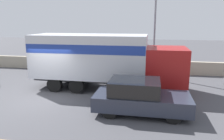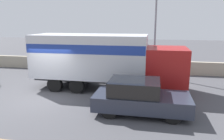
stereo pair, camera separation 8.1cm
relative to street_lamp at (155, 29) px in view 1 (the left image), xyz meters
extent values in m
plane|color=#47474C|center=(-5.64, -6.17, -3.44)|extent=(80.00, 80.00, 0.00)
cube|color=#A39984|center=(-5.64, 0.87, -2.93)|extent=(60.00, 0.35, 1.01)
cylinder|color=slate|center=(0.00, 0.00, -0.65)|extent=(0.14, 0.14, 5.56)
cube|color=maroon|center=(0.69, -3.83, -1.96)|extent=(2.19, 2.43, 2.18)
cube|color=black|center=(1.76, -3.83, -1.53)|extent=(0.06, 2.07, 0.96)
cube|color=#2D2D33|center=(-3.72, -3.83, -2.80)|extent=(6.63, 1.40, 0.25)
cube|color=silver|center=(-3.72, -3.83, -1.44)|extent=(6.63, 2.54, 2.46)
cube|color=navy|center=(-3.72, -3.83, -0.92)|extent=(6.59, 2.56, 0.49)
cylinder|color=black|center=(0.69, -2.79, -3.01)|extent=(0.86, 0.28, 0.86)
cylinder|color=black|center=(0.69, -4.88, -3.01)|extent=(0.86, 0.28, 0.86)
cylinder|color=black|center=(-5.55, -2.79, -3.01)|extent=(0.86, 0.28, 0.86)
cylinder|color=black|center=(-5.55, -4.88, -3.01)|extent=(0.86, 0.28, 0.86)
cylinder|color=black|center=(-4.22, -2.79, -3.01)|extent=(0.86, 0.28, 0.86)
cylinder|color=black|center=(-4.22, -4.88, -3.01)|extent=(0.86, 0.28, 0.86)
cube|color=#282D3D|center=(-0.46, -7.00, -2.88)|extent=(4.15, 1.85, 0.63)
cube|color=black|center=(-0.79, -7.00, -2.25)|extent=(2.16, 1.70, 0.63)
cylinder|color=black|center=(0.83, -6.19, -3.11)|extent=(0.65, 0.20, 0.65)
cylinder|color=black|center=(0.83, -7.80, -3.11)|extent=(0.65, 0.20, 0.65)
cylinder|color=black|center=(-1.75, -6.19, -3.11)|extent=(0.65, 0.20, 0.65)
cylinder|color=black|center=(-1.75, -7.80, -3.11)|extent=(0.65, 0.20, 0.65)
camera|label=1|loc=(-0.10, -16.12, 0.54)|focal=35.00mm
camera|label=2|loc=(-0.02, -16.11, 0.54)|focal=35.00mm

